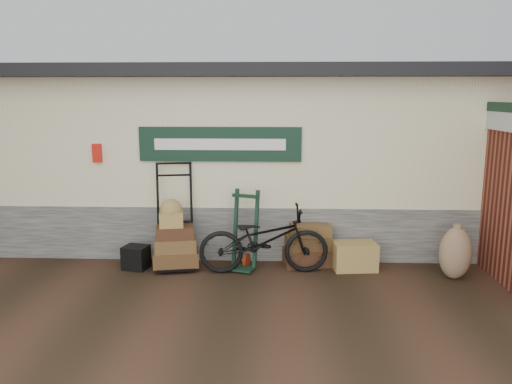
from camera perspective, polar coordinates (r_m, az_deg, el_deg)
ground at (r=7.50m, az=-2.45°, el=-10.26°), size 80.00×80.00×0.00m
station_building at (r=9.78m, az=-1.22°, el=4.50°), size 14.40×4.10×3.20m
porter_trolley at (r=8.05m, az=-9.25°, el=-2.58°), size 0.95×0.79×1.70m
green_barrow at (r=7.86m, az=-1.31°, el=-4.40°), size 0.56×0.51×1.26m
suitcase_stack at (r=8.18m, az=5.97°, el=-5.93°), size 0.85×0.61×0.69m
wicker_hamper at (r=8.11m, az=11.18°, el=-7.17°), size 0.71×0.51×0.44m
black_trunk at (r=8.21m, az=-13.56°, el=-7.28°), size 0.44×0.40×0.37m
bicycle at (r=7.71m, az=0.90°, el=-5.08°), size 0.86×2.05×1.16m
burlap_sack_left at (r=8.08m, az=21.83°, el=-6.51°), size 0.56×0.50×0.79m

